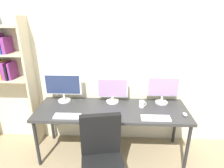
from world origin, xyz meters
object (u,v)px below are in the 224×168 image
office_chair (102,168)px  coffee_mug (142,104)px  desk (112,112)px  computer_mouse (185,114)px  keyboard_right (156,118)px  keyboard_left (67,116)px  monitor_center (112,90)px  monitor_right (163,89)px  monitor_left (63,86)px

office_chair → coffee_mug: (0.49, 0.79, 0.38)m
desk → computer_mouse: 0.96m
keyboard_right → computer_mouse: size_ratio=3.81×
keyboard_left → keyboard_right: 1.12m
monitor_center → keyboard_right: (0.56, -0.44, -0.19)m
monitor_right → keyboard_right: monitor_right is taller
monitor_left → keyboard_right: bearing=-19.1°
office_chair → coffee_mug: size_ratio=9.34×
monitor_center → computer_mouse: bearing=-19.9°
coffee_mug → monitor_right: bearing=24.4°
monitor_left → desk: bearing=-16.5°
keyboard_left → computer_mouse: size_ratio=3.57×
desk → monitor_center: size_ratio=4.69×
office_chair → coffee_mug: 1.01m
office_chair → monitor_right: size_ratio=2.20×
desk → monitor_right: size_ratio=4.62×
keyboard_right → monitor_left: bearing=160.9°
monitor_center → keyboard_left: 0.74m
office_chair → keyboard_left: (-0.49, 0.48, 0.35)m
monitor_right → keyboard_left: (-1.28, -0.44, -0.21)m
office_chair → coffee_mug: office_chair is taller
computer_mouse → coffee_mug: bearing=158.7°
monitor_center → coffee_mug: bearing=-18.1°
desk → keyboard_right: 0.61m
office_chair → computer_mouse: 1.23m
computer_mouse → monitor_center: bearing=160.1°
office_chair → monitor_left: bearing=124.9°
monitor_right → keyboard_right: bearing=-109.7°
monitor_left → office_chair: bearing=-55.1°
monitor_right → coffee_mug: 0.38m
monitor_right → coffee_mug: size_ratio=4.25×
keyboard_right → coffee_mug: (-0.14, 0.31, 0.04)m
office_chair → keyboard_left: office_chair is taller
desk → office_chair: size_ratio=2.10×
monitor_left → computer_mouse: monitor_left is taller
desk → monitor_right: monitor_right is taller
monitor_right → keyboard_right: (-0.16, -0.44, -0.21)m
desk → coffee_mug: size_ratio=19.60×
desk → keyboard_right: bearing=-22.3°
computer_mouse → monitor_right: bearing=124.0°
office_chair → monitor_left: (-0.64, 0.93, 0.58)m
keyboard_left → monitor_right: bearing=19.1°
monitor_right → keyboard_left: size_ratio=1.31×
desk → coffee_mug: (0.42, 0.08, 0.10)m
office_chair → keyboard_right: office_chair is taller
monitor_right → computer_mouse: size_ratio=4.69×
computer_mouse → office_chair: bearing=-150.4°
monitor_center → keyboard_right: bearing=-38.3°
office_chair → computer_mouse: bearing=29.6°
coffee_mug → desk: bearing=-169.7°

